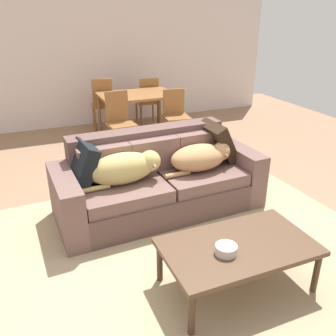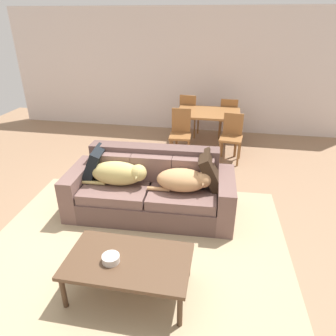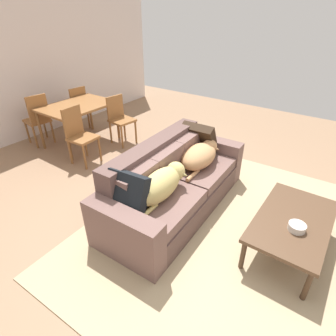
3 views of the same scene
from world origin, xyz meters
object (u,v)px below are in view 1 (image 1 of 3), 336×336
object	(u,v)px
throw_pillow_by_right_arm	(218,142)
bowl_on_coffee_table	(226,249)
dining_table	(137,98)
dog_on_left_cushion	(126,168)
dining_chair_far_right	(148,99)
dining_chair_far_left	(103,102)
dog_on_right_cushion	(201,157)
couch	(158,181)
coffee_table	(238,249)
dining_chair_near_left	(120,119)
dining_chair_near_right	(176,114)
throw_pillow_by_left_arm	(82,165)

from	to	relation	value
throw_pillow_by_right_arm	bowl_on_coffee_table	xyz separation A→B (m)	(-0.83, -1.58, -0.22)
dining_table	dog_on_left_cushion	bearing A→B (deg)	-110.36
dining_chair_far_right	dining_chair_far_left	bearing A→B (deg)	4.03
dog_on_right_cushion	bowl_on_coffee_table	bearing A→B (deg)	-112.19
couch	bowl_on_coffee_table	size ratio (longest dim) A/B	13.61
coffee_table	dining_chair_far_left	bearing A→B (deg)	89.83
couch	bowl_on_coffee_table	distance (m)	1.50
dog_on_left_cushion	bowl_on_coffee_table	xyz separation A→B (m)	(0.36, -1.37, -0.17)
dining_table	couch	bearing A→B (deg)	-103.31
coffee_table	dining_chair_near_left	world-z (taller)	dining_chair_near_left
dog_on_right_cushion	dining_chair_near_right	world-z (taller)	dining_chair_near_right
coffee_table	dog_on_right_cushion	bearing A→B (deg)	75.12
couch	dining_chair_far_right	bearing A→B (deg)	69.81
dining_chair_near_right	dog_on_right_cushion	bearing A→B (deg)	-99.43
dining_table	throw_pillow_by_left_arm	bearing A→B (deg)	-119.22
bowl_on_coffee_table	dining_chair_far_right	bearing A→B (deg)	77.28
dining_chair_near_left	couch	bearing A→B (deg)	-97.03
couch	dog_on_right_cushion	bearing A→B (deg)	-16.68
dog_on_left_cushion	dining_table	size ratio (longest dim) A/B	0.70
bowl_on_coffee_table	dining_chair_far_right	size ratio (longest dim) A/B	0.18
throw_pillow_by_left_arm	dining_chair_near_left	distance (m)	2.14
bowl_on_coffee_table	dining_chair_far_left	distance (m)	4.62
dining_table	dining_chair_near_right	distance (m)	0.77
dog_on_left_cushion	dog_on_right_cushion	world-z (taller)	dog_on_left_cushion
throw_pillow_by_right_arm	dining_chair_far_right	size ratio (longest dim) A/B	0.52
couch	dog_on_right_cushion	size ratio (longest dim) A/B	2.78
couch	dining_table	world-z (taller)	couch
dining_chair_far_right	throw_pillow_by_right_arm	bearing A→B (deg)	89.59
throw_pillow_by_right_arm	dog_on_right_cushion	bearing A→B (deg)	-148.16
dog_on_right_cushion	bowl_on_coffee_table	world-z (taller)	dog_on_right_cushion
throw_pillow_by_right_arm	coffee_table	distance (m)	1.70
throw_pillow_by_left_arm	dining_table	bearing A→B (deg)	60.78
dog_on_right_cushion	bowl_on_coffee_table	size ratio (longest dim) A/B	4.89
throw_pillow_by_left_arm	coffee_table	world-z (taller)	throw_pillow_by_left_arm
dog_on_right_cushion	throw_pillow_by_right_arm	bearing A→B (deg)	29.60
couch	dining_chair_far_left	size ratio (longest dim) A/B	2.35
dog_on_right_cushion	dining_chair_near_right	bearing A→B (deg)	71.40
dog_on_left_cushion	dining_chair_near_right	size ratio (longest dim) A/B	0.99
coffee_table	bowl_on_coffee_table	xyz separation A→B (m)	(-0.15, -0.06, 0.08)
couch	coffee_table	xyz separation A→B (m)	(0.12, -1.44, 0.04)
bowl_on_coffee_table	dining_chair_far_left	world-z (taller)	dining_chair_far_left
dining_table	dining_chair_far_right	size ratio (longest dim) A/B	1.38
dining_chair_far_left	dog_on_left_cushion	bearing A→B (deg)	89.13
coffee_table	dining_chair_near_left	size ratio (longest dim) A/B	1.26
couch	throw_pillow_by_right_arm	xyz separation A→B (m)	(0.80, 0.09, 0.33)
throw_pillow_by_right_arm	bowl_on_coffee_table	distance (m)	1.80
dining_table	dog_on_right_cushion	bearing A→B (deg)	-92.81
dining_table	dining_chair_near_right	xyz separation A→B (m)	(0.48, -0.57, -0.18)
dining_chair_near_right	dining_chair_far_left	size ratio (longest dim) A/B	0.92
couch	throw_pillow_by_left_arm	bearing A→B (deg)	176.17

